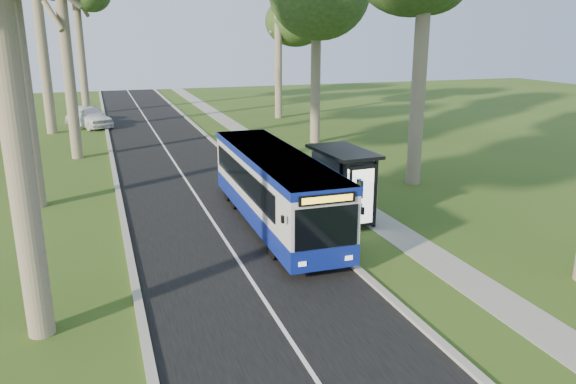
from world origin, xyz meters
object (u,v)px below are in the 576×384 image
at_px(bus_stop_sign, 359,205).
at_px(bus_shelter, 351,173).
at_px(car_white, 90,117).
at_px(litter_bin, 308,192).
at_px(bus, 274,188).
at_px(car_silver, 83,115).

xyz_separation_m(bus_stop_sign, bus_shelter, (0.91, 2.65, 0.49)).
height_order(bus_stop_sign, bus_shelter, bus_shelter).
relative_size(bus_shelter, car_white, 0.70).
xyz_separation_m(bus_stop_sign, car_white, (-9.10, 31.08, -0.74)).
bearing_deg(litter_bin, bus_shelter, -77.27).
xyz_separation_m(bus, bus_stop_sign, (2.14, -3.31, 0.07)).
height_order(bus, bus_shelter, bus).
relative_size(bus_stop_sign, litter_bin, 2.45).
bearing_deg(bus_stop_sign, car_silver, 96.15).
relative_size(bus, bus_shelter, 3.16).
height_order(bus_shelter, car_white, bus_shelter).
xyz_separation_m(litter_bin, car_white, (-9.33, 25.39, 0.33)).
height_order(car_white, car_silver, car_white).
xyz_separation_m(car_white, car_silver, (-0.58, 2.77, -0.18)).
distance_m(bus, bus_stop_sign, 3.94).
bearing_deg(bus, litter_bin, 45.72).
height_order(bus_shelter, litter_bin, bus_shelter).
distance_m(bus, bus_shelter, 3.17).
distance_m(bus_shelter, car_silver, 32.98).
bearing_deg(car_silver, bus_stop_sign, -51.71).
distance_m(car_white, car_silver, 2.84).
xyz_separation_m(bus, car_silver, (-7.54, 30.55, -0.85)).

